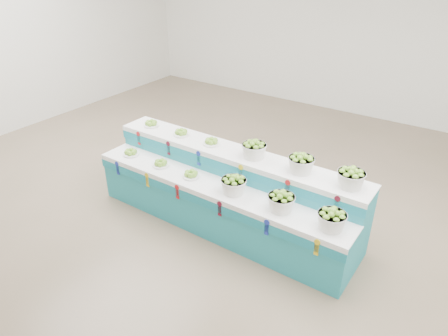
{
  "coord_description": "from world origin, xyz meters",
  "views": [
    {
      "loc": [
        3.15,
        -4.15,
        3.47
      ],
      "look_at": [
        0.48,
        -0.21,
        0.87
      ],
      "focal_mm": 33.07,
      "sensor_mm": 36.0,
      "label": 1
    }
  ],
  "objects_px": {
    "display_stand": "(224,191)",
    "basket_lower_left": "(234,185)",
    "plate_upper_mid": "(181,132)",
    "basket_upper_right": "(351,178)"
  },
  "relations": [
    {
      "from": "basket_lower_left",
      "to": "plate_upper_mid",
      "type": "height_order",
      "value": "plate_upper_mid"
    },
    {
      "from": "display_stand",
      "to": "plate_upper_mid",
      "type": "xyz_separation_m",
      "value": [
        -0.92,
        0.25,
        0.56
      ]
    },
    {
      "from": "basket_lower_left",
      "to": "plate_upper_mid",
      "type": "bearing_deg",
      "value": 158.39
    },
    {
      "from": "plate_upper_mid",
      "to": "basket_lower_left",
      "type": "bearing_deg",
      "value": -21.61
    },
    {
      "from": "basket_lower_left",
      "to": "plate_upper_mid",
      "type": "xyz_separation_m",
      "value": [
        -1.22,
        0.49,
        0.23
      ]
    },
    {
      "from": "display_stand",
      "to": "basket_upper_right",
      "type": "height_order",
      "value": "basket_upper_right"
    },
    {
      "from": "display_stand",
      "to": "basket_lower_left",
      "type": "relative_size",
      "value": 11.83
    },
    {
      "from": "display_stand",
      "to": "basket_upper_right",
      "type": "relative_size",
      "value": 11.83
    },
    {
      "from": "display_stand",
      "to": "plate_upper_mid",
      "type": "relative_size",
      "value": 16.17
    },
    {
      "from": "display_stand",
      "to": "basket_lower_left",
      "type": "xyz_separation_m",
      "value": [
        0.31,
        -0.24,
        0.33
      ]
    }
  ]
}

